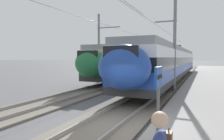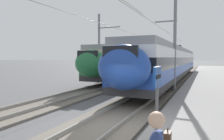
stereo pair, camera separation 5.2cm
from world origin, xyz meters
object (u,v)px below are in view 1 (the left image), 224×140
catenary_mast_mid (174,39)px  handbag_near_sign (169,137)px  platform_sign (158,89)px  train_near_platform (172,62)px  catenary_mast_far_side (100,46)px  train_far_track (144,61)px

catenary_mast_mid → handbag_near_sign: bearing=-172.8°
platform_sign → catenary_mast_mid: bearing=6.0°
train_near_platform → catenary_mast_mid: catenary_mast_mid is taller
platform_sign → catenary_mast_far_side: bearing=31.9°
train_far_track → catenary_mast_mid: size_ratio=0.86×
train_near_platform → train_far_track: 6.69m
train_far_track → handbag_near_sign: bearing=-163.1°
train_near_platform → catenary_mast_mid: size_ratio=0.88×
catenary_mast_far_side → train_near_platform: bearing=-51.8°
platform_sign → handbag_near_sign: 1.58m
train_near_platform → catenary_mast_far_side: catenary_mast_far_side is taller
train_far_track → handbag_near_sign: (-24.73, -7.53, -1.72)m
handbag_near_sign → platform_sign: bearing=165.4°
train_far_track → train_near_platform: bearing=-133.8°
train_far_track → handbag_near_sign: 25.91m
train_near_platform → platform_sign: size_ratio=16.05×
train_far_track → catenary_mast_mid: 15.25m
catenary_mast_mid → catenary_mast_far_side: 9.10m
platform_sign → train_near_platform: bearing=6.9°
train_near_platform → handbag_near_sign: 20.36m
catenary_mast_mid → handbag_near_sign: 11.59m
train_near_platform → catenary_mast_far_side: bearing=128.2°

